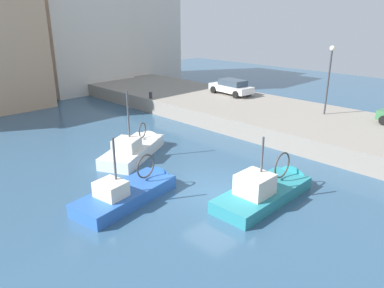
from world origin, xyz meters
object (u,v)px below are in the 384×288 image
(fishing_boat_blue, at_px, (133,196))
(mooring_bollard_north, at_px, (151,95))
(fishing_boat_teal, at_px, (268,194))
(parked_car_white, at_px, (231,87))
(fishing_boat_white, at_px, (136,153))
(quay_streetlamp, at_px, (330,69))

(fishing_boat_blue, distance_m, mooring_bollard_north, 15.85)
(fishing_boat_teal, distance_m, parked_car_white, 17.41)
(fishing_boat_blue, bearing_deg, mooring_bollard_north, 47.95)
(fishing_boat_white, height_order, fishing_boat_teal, fishing_boat_white)
(mooring_bollard_north, height_order, quay_streetlamp, quay_streetlamp)
(parked_car_white, bearing_deg, mooring_bollard_north, 148.11)
(quay_streetlamp, bearing_deg, fishing_boat_white, 156.02)
(fishing_boat_blue, bearing_deg, fishing_boat_white, 51.72)
(fishing_boat_white, height_order, quay_streetlamp, quay_streetlamp)
(fishing_boat_teal, relative_size, quay_streetlamp, 1.27)
(fishing_boat_white, relative_size, fishing_boat_teal, 0.99)
(fishing_boat_blue, height_order, quay_streetlamp, quay_streetlamp)
(mooring_bollard_north, bearing_deg, fishing_boat_blue, -132.05)
(fishing_boat_white, bearing_deg, parked_car_white, 14.65)
(mooring_bollard_north, bearing_deg, fishing_boat_white, -134.13)
(fishing_boat_white, relative_size, mooring_bollard_north, 11.11)
(fishing_boat_teal, relative_size, mooring_bollard_north, 11.19)
(mooring_bollard_north, bearing_deg, quay_streetlamp, -66.47)
(fishing_boat_blue, distance_m, quay_streetlamp, 16.85)
(fishing_boat_white, distance_m, fishing_boat_teal, 8.87)
(fishing_boat_teal, relative_size, fishing_boat_blue, 1.03)
(mooring_bollard_north, xyz_separation_m, quay_streetlamp, (5.65, -12.98, 2.98))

